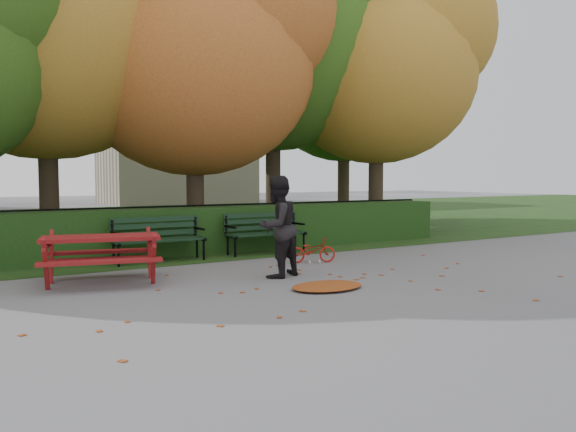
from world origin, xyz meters
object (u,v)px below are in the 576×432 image
bench_left (158,235)px  tree_c (210,49)px  adult (277,227)px  tree_b (62,13)px  tree_e (391,61)px  tree_g (355,78)px  tree_d (289,29)px  bench_right (264,230)px  child (283,232)px  bicycle (312,250)px  picnic_table (101,246)px

bench_left → tree_c: bearing=46.6°
bench_left → adult: adult is taller
tree_b → tree_e: tree_b is taller
bench_left → tree_g: bearing=32.2°
tree_c → tree_d: bearing=22.6°
tree_d → bench_right: tree_d is taller
tree_g → tree_b: bearing=-164.4°
child → bicycle: size_ratio=1.07×
bench_left → bench_right: size_ratio=1.00×
bench_right → bicycle: bench_right is taller
adult → bicycle: adult is taller
child → adult: (-1.43, -2.21, 0.36)m
tree_d → bench_right: size_ratio=5.32×
tree_e → bench_left: tree_e is taller
adult → tree_g: bearing=-155.2°
tree_b → picnic_table: 6.82m
tree_c → adult: size_ratio=4.71×
bench_left → child: bearing=-11.0°
tree_e → adult: size_ratio=4.80×
bench_right → picnic_table: (-3.90, -1.78, 0.07)m
tree_b → bench_right: (3.54, -3.04, -4.88)m
tree_d → adult: tree_d is taller
bench_right → child: bearing=-70.5°
tree_e → picnic_table: 11.04m
tree_g → picnic_table: 14.43m
tree_c → bench_left: 5.31m
bench_left → picnic_table: bearing=-130.2°
tree_b → tree_e: bearing=-6.2°
tree_b → picnic_table: (-0.36, -4.82, -4.82)m
tree_c → adult: (-0.99, -4.97, -3.98)m
tree_b → tree_e: 9.03m
tree_c → child: bearing=-80.9°
tree_b → bicycle: 7.91m
bench_right → picnic_table: bench_right is taller
tree_c → bicycle: bearing=-84.4°
tree_c → picnic_table: (-3.63, -4.04, -4.24)m
child → adult: 2.66m
bench_right → picnic_table: bearing=-155.5°
tree_b → tree_d: 6.37m
tree_e → tree_g: tree_g is taller
tree_g → bench_left: (-9.63, -6.06, -4.85)m
bench_left → tree_d: bearing=34.3°
tree_d → bench_left: (-5.18, -3.53, -5.46)m
bench_left → tree_b: bearing=110.6°
tree_b → bench_right: tree_b is taller
child → tree_d: bearing=-132.2°
bench_right → adult: size_ratio=1.06×
bicycle → tree_g: bearing=-23.0°
picnic_table → bench_left: bearing=63.2°
tree_b → tree_c: (3.28, -0.78, -0.58)m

